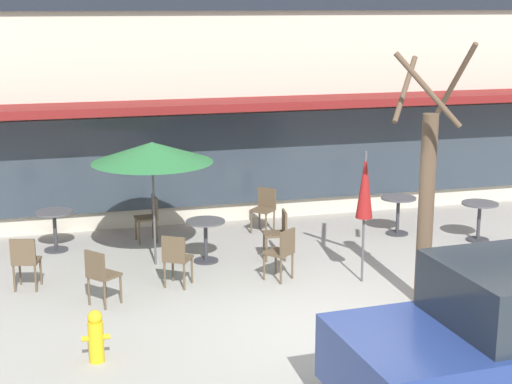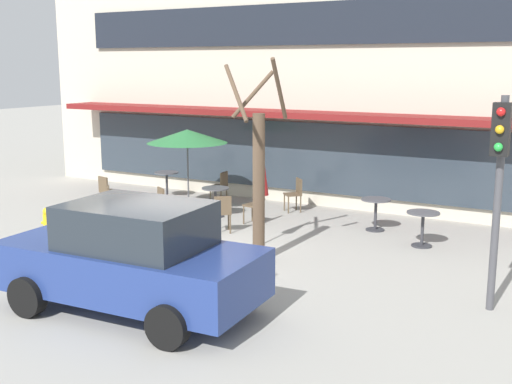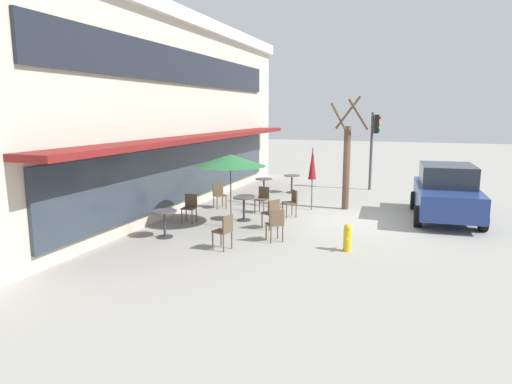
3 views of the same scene
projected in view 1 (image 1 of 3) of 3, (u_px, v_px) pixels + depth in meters
ground_plane at (338, 330)px, 11.10m from camera, size 80.00×80.00×0.00m
building_facade at (199, 48)px, 19.64m from camera, size 18.22×9.10×6.83m
cafe_table_near_wall at (55, 224)px, 14.55m from camera, size 0.70×0.70×0.76m
cafe_table_streetside at (479, 215)px, 15.18m from camera, size 0.70×0.70×0.76m
cafe_table_by_tree at (206, 234)px, 13.94m from camera, size 0.70×0.70×0.76m
cafe_table_mid_patio at (398, 209)px, 15.61m from camera, size 0.70×0.70×0.76m
patio_umbrella_green_folded at (152, 152)px, 13.43m from camera, size 2.10×2.10×2.20m
patio_umbrella_cream_folded at (365, 186)px, 12.68m from camera, size 0.28×0.28×2.20m
cafe_chair_0 at (100, 273)px, 11.88m from camera, size 0.56×0.56×0.89m
cafe_chair_1 at (176, 256)px, 12.67m from camera, size 0.55×0.55×0.89m
cafe_chair_2 at (150, 215)px, 15.15m from camera, size 0.43×0.43×0.89m
cafe_chair_3 at (25, 259)px, 12.54m from camera, size 0.48×0.48×0.89m
cafe_chair_4 at (279, 231)px, 14.09m from camera, size 0.45×0.45×0.89m
cafe_chair_5 at (265, 207)px, 15.77m from camera, size 0.57×0.57×0.89m
cafe_chair_6 at (282, 250)px, 12.99m from camera, size 0.56×0.56×0.89m
street_tree at (426, 195)px, 11.76m from camera, size 1.22×1.33×3.98m
fire_hydrant at (96, 336)px, 10.06m from camera, size 0.36×0.20×0.71m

